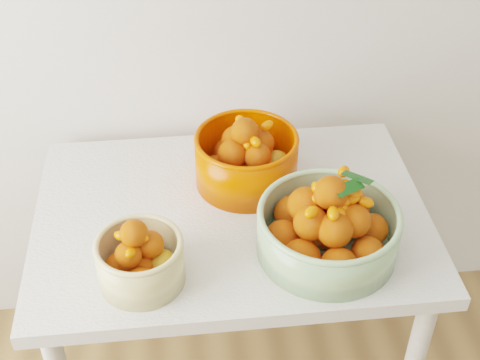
# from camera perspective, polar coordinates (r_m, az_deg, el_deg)

# --- Properties ---
(table) EXTENTS (1.00, 0.70, 0.75)m
(table) POSITION_cam_1_polar(r_m,az_deg,el_deg) (1.78, -0.73, -5.00)
(table) COLOR silver
(table) RESTS_ON ground
(bowl_cream) EXTENTS (0.22, 0.22, 0.17)m
(bowl_cream) POSITION_cam_1_polar(r_m,az_deg,el_deg) (1.51, -8.52, -6.72)
(bowl_cream) COLOR #D3BC7D
(bowl_cream) RESTS_ON table
(bowl_green) EXTENTS (0.38, 0.38, 0.21)m
(bowl_green) POSITION_cam_1_polar(r_m,az_deg,el_deg) (1.57, 7.48, -4.03)
(bowl_green) COLOR #8FB680
(bowl_green) RESTS_ON table
(bowl_orange) EXTENTS (0.34, 0.34, 0.20)m
(bowl_orange) POSITION_cam_1_polar(r_m,az_deg,el_deg) (1.76, 0.54, 1.93)
(bowl_orange) COLOR #E13700
(bowl_orange) RESTS_ON table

